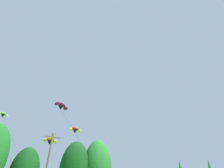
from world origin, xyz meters
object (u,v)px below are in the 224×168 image
parafoil_kite_low_red_yellow (75,130)px  parafoil_kite_far_orange (50,141)px  parafoil_kite_high_lime_white (3,115)px  parafoil_kite_mid_magenta (61,106)px

parafoil_kite_low_red_yellow → parafoil_kite_far_orange: bearing=103.6°
parafoil_kite_high_lime_white → parafoil_kite_mid_magenta: size_ratio=0.79×
parafoil_kite_far_orange → parafoil_kite_low_red_yellow: size_ratio=1.59×
parafoil_kite_mid_magenta → parafoil_kite_low_red_yellow: parafoil_kite_mid_magenta is taller
parafoil_kite_mid_magenta → parafoil_kite_low_red_yellow: 9.14m
parafoil_kite_high_lime_white → parafoil_kite_far_orange: parafoil_kite_high_lime_white is taller
parafoil_kite_low_red_yellow → parafoil_kite_high_lime_white: bearing=154.5°
parafoil_kite_high_lime_white → parafoil_kite_far_orange: bearing=34.2°
parafoil_kite_high_lime_white → parafoil_kite_low_red_yellow: size_ratio=1.15×
parafoil_kite_far_orange → parafoil_kite_low_red_yellow: (3.16, -13.04, -1.52)m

